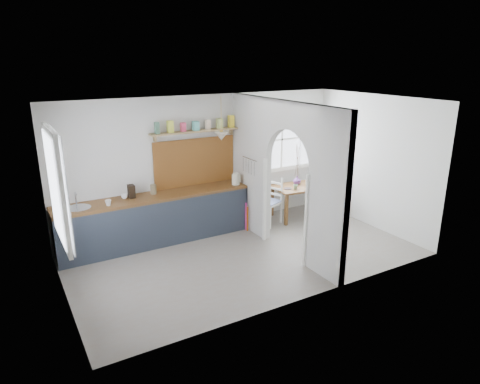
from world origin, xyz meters
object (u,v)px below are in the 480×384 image
chair_right (330,193)px  kettle (236,178)px  dining_table (299,201)px  vase (297,180)px  chair_left (268,201)px

chair_right → kettle: 2.34m
dining_table → chair_right: bearing=1.4°
vase → dining_table: bearing=-103.0°
chair_right → kettle: size_ratio=3.52×
chair_left → vase: 0.90m
kettle → chair_left: bearing=7.0°
kettle → vase: (1.49, 0.01, -0.25)m
chair_left → chair_right: 1.59m
dining_table → chair_left: size_ratio=1.14×
chair_right → chair_left: bearing=102.8°
chair_left → vase: bearing=78.1°
chair_right → vase: (-0.76, 0.21, 0.34)m
chair_left → vase: (0.83, 0.15, 0.29)m
chair_left → chair_right: size_ratio=1.11×
kettle → chair_right: bearing=14.0°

